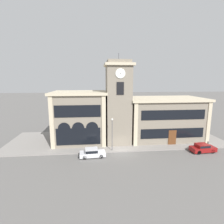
# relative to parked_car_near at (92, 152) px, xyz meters

# --- Properties ---
(ground_plane) EXTENTS (300.00, 300.00, 0.00)m
(ground_plane) POSITION_rel_parked_car_near_xyz_m (4.99, 1.23, -0.71)
(ground_plane) COLOR #605E5B
(sidewalk_kerb) EXTENTS (42.64, 13.17, 0.15)m
(sidewalk_kerb) POSITION_rel_parked_car_near_xyz_m (4.99, 7.81, -0.64)
(sidewalk_kerb) COLOR gray
(sidewalk_kerb) RESTS_ON ground_plane
(clock_tower) EXTENTS (5.20, 5.20, 16.87)m
(clock_tower) POSITION_rel_parked_car_near_xyz_m (4.99, 5.90, 7.16)
(clock_tower) COLOR gray
(clock_tower) RESTS_ON ground_plane
(town_hall_left_wing) EXTENTS (10.42, 9.45, 9.95)m
(town_hall_left_wing) POSITION_rel_parked_car_near_xyz_m (-2.42, 7.99, 4.29)
(town_hall_left_wing) COLOR gray
(town_hall_left_wing) RESTS_ON ground_plane
(town_hall_right_wing) EXTENTS (15.47, 9.45, 8.58)m
(town_hall_right_wing) POSITION_rel_parked_car_near_xyz_m (14.93, 8.00, 3.60)
(town_hall_right_wing) COLOR gray
(town_hall_right_wing) RESTS_ON ground_plane
(parked_car_near) EXTENTS (4.21, 2.14, 1.37)m
(parked_car_near) POSITION_rel_parked_car_near_xyz_m (0.00, 0.00, 0.00)
(parked_car_near) COLOR silver
(parked_car_near) RESTS_ON ground_plane
(parked_car_mid) EXTENTS (4.24, 2.10, 1.44)m
(parked_car_mid) POSITION_rel_parked_car_near_xyz_m (18.74, 0.00, 0.04)
(parked_car_mid) COLOR maroon
(parked_car_mid) RESTS_ON ground_plane
(street_lamp) EXTENTS (0.36, 0.36, 5.65)m
(street_lamp) POSITION_rel_parked_car_near_xyz_m (3.41, 1.93, 3.16)
(street_lamp) COLOR #4C4C51
(street_lamp) RESTS_ON sidewalk_kerb
(bollard) EXTENTS (0.18, 0.18, 1.06)m
(bollard) POSITION_rel_parked_car_near_xyz_m (20.92, 1.80, -0.04)
(bollard) COLOR black
(bollard) RESTS_ON sidewalk_kerb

